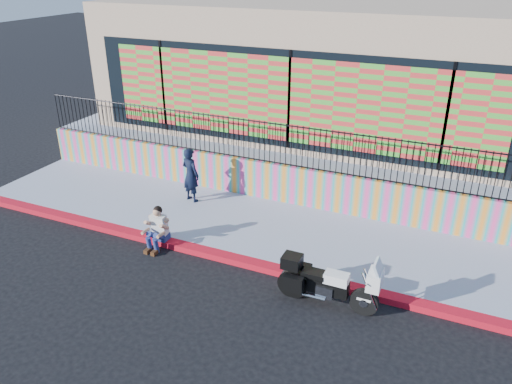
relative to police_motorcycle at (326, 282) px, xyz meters
The scene contains 10 objects.
ground 2.79m from the police_motorcycle, 166.55° to the left, with size 90.00×90.00×0.00m, color black.
red_curb 2.77m from the police_motorcycle, 166.55° to the left, with size 16.00×0.30×0.15m, color #B60D19.
sidewalk 3.54m from the police_motorcycle, 139.31° to the left, with size 16.00×3.00×0.15m, color #97A0B5.
mural_wall 4.71m from the police_motorcycle, 124.38° to the left, with size 16.00×0.20×1.10m, color #FF4395.
metal_fence 4.89m from the police_motorcycle, 124.38° to the left, with size 15.80×0.04×1.20m, color black, non-canonical shape.
elevated_platform 9.37m from the police_motorcycle, 106.48° to the left, with size 16.00×10.00×1.25m, color #97A0B5.
storefront_building 9.55m from the police_motorcycle, 106.87° to the left, with size 14.00×8.06×4.00m.
police_motorcycle is the anchor object (origin of this frame).
police_officer 5.65m from the police_motorcycle, 149.61° to the left, with size 0.58×0.38×1.59m, color black.
seated_man 4.44m from the police_motorcycle, behind, with size 0.54×0.71×1.06m.
Camera 1 is at (4.76, -8.86, 6.49)m, focal length 35.00 mm.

